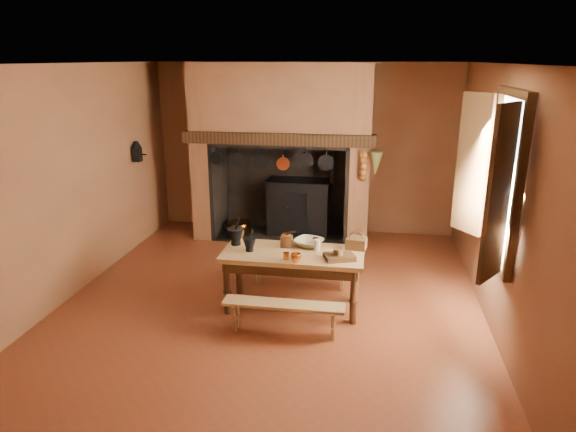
% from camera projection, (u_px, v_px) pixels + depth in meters
% --- Properties ---
extents(floor, '(5.50, 5.50, 0.00)m').
position_uv_depth(floor, '(274.00, 297.00, 6.40)').
color(floor, brown).
rests_on(floor, ground).
extents(ceiling, '(5.50, 5.50, 0.00)m').
position_uv_depth(ceiling, '(272.00, 63.00, 5.58)').
color(ceiling, silver).
rests_on(ceiling, back_wall).
extents(back_wall, '(5.00, 0.02, 2.80)m').
position_uv_depth(back_wall, '(305.00, 149.00, 8.58)').
color(back_wall, brown).
rests_on(back_wall, floor).
extents(wall_left, '(0.02, 5.50, 2.80)m').
position_uv_depth(wall_left, '(76.00, 180.00, 6.39)').
color(wall_left, brown).
rests_on(wall_left, floor).
extents(wall_right, '(0.02, 5.50, 2.80)m').
position_uv_depth(wall_right, '(497.00, 197.00, 5.60)').
color(wall_right, brown).
rests_on(wall_right, floor).
extents(wall_front, '(5.00, 0.02, 2.80)m').
position_uv_depth(wall_front, '(193.00, 287.00, 3.40)').
color(wall_front, brown).
rests_on(wall_front, floor).
extents(chimney_breast, '(2.95, 0.96, 2.80)m').
position_uv_depth(chimney_breast, '(282.00, 127.00, 8.09)').
color(chimney_breast, brown).
rests_on(chimney_breast, floor).
extents(iron_range, '(1.12, 0.55, 1.60)m').
position_uv_depth(iron_range, '(299.00, 206.00, 8.57)').
color(iron_range, black).
rests_on(iron_range, floor).
extents(hearth_pans, '(0.51, 0.62, 0.20)m').
position_uv_depth(hearth_pans, '(238.00, 229.00, 8.63)').
color(hearth_pans, '#BA772B').
rests_on(hearth_pans, floor).
extents(hanging_pans, '(1.92, 0.29, 0.27)m').
position_uv_depth(hanging_pans, '(274.00, 161.00, 7.76)').
color(hanging_pans, black).
rests_on(hanging_pans, chimney_breast).
extents(onion_string, '(0.12, 0.10, 0.46)m').
position_uv_depth(onion_string, '(363.00, 166.00, 7.54)').
color(onion_string, '#A4611E').
rests_on(onion_string, chimney_breast).
extents(herb_bunch, '(0.20, 0.20, 0.35)m').
position_uv_depth(herb_bunch, '(376.00, 163.00, 7.50)').
color(herb_bunch, brown).
rests_on(herb_bunch, chimney_breast).
extents(window, '(0.39, 1.75, 1.76)m').
position_uv_depth(window, '(494.00, 178.00, 5.15)').
color(window, white).
rests_on(window, wall_right).
extents(wall_coffee_mill, '(0.23, 0.16, 0.31)m').
position_uv_depth(wall_coffee_mill, '(137.00, 150.00, 7.80)').
color(wall_coffee_mill, black).
rests_on(wall_coffee_mill, wall_left).
extents(work_table, '(1.63, 0.73, 0.71)m').
position_uv_depth(work_table, '(293.00, 261.00, 5.97)').
color(work_table, tan).
rests_on(work_table, floor).
extents(bench_front, '(1.31, 0.23, 0.37)m').
position_uv_depth(bench_front, '(284.00, 311.00, 5.47)').
color(bench_front, tan).
rests_on(bench_front, floor).
extents(bench_back, '(1.34, 0.23, 0.38)m').
position_uv_depth(bench_back, '(300.00, 266.00, 6.62)').
color(bench_back, tan).
rests_on(bench_back, floor).
extents(mortar_large, '(0.20, 0.20, 0.34)m').
position_uv_depth(mortar_large, '(236.00, 236.00, 6.14)').
color(mortar_large, black).
rests_on(mortar_large, work_table).
extents(mortar_small, '(0.16, 0.16, 0.27)m').
position_uv_depth(mortar_small, '(249.00, 244.00, 5.94)').
color(mortar_small, black).
rests_on(mortar_small, work_table).
extents(coffee_grinder, '(0.18, 0.13, 0.20)m').
position_uv_depth(coffee_grinder, '(287.00, 240.00, 6.09)').
color(coffee_grinder, '#3E2913').
rests_on(coffee_grinder, work_table).
extents(brass_mug_a, '(0.09, 0.09, 0.08)m').
position_uv_depth(brass_mug_a, '(286.00, 256.00, 5.71)').
color(brass_mug_a, '#BA772B').
rests_on(brass_mug_a, work_table).
extents(brass_mug_b, '(0.08, 0.08, 0.09)m').
position_uv_depth(brass_mug_b, '(315.00, 241.00, 6.15)').
color(brass_mug_b, '#BA772B').
rests_on(brass_mug_b, work_table).
extents(mixing_bowl, '(0.43, 0.43, 0.08)m').
position_uv_depth(mixing_bowl, '(309.00, 243.00, 6.12)').
color(mixing_bowl, beige).
rests_on(mixing_bowl, work_table).
extents(stoneware_crock, '(0.13, 0.13, 0.13)m').
position_uv_depth(stoneware_crock, '(338.00, 254.00, 5.68)').
color(stoneware_crock, brown).
rests_on(stoneware_crock, work_table).
extents(glass_jar, '(0.08, 0.08, 0.13)m').
position_uv_depth(glass_jar, '(317.00, 245.00, 5.97)').
color(glass_jar, beige).
rests_on(glass_jar, work_table).
extents(wicker_basket, '(0.25, 0.20, 0.22)m').
position_uv_depth(wicker_basket, '(356.00, 243.00, 6.02)').
color(wicker_basket, '#503318').
rests_on(wicker_basket, work_table).
extents(wooden_tray, '(0.39, 0.33, 0.06)m').
position_uv_depth(wooden_tray, '(339.00, 257.00, 5.71)').
color(wooden_tray, '#3E2913').
rests_on(wooden_tray, work_table).
extents(brass_cup, '(0.14, 0.14, 0.10)m').
position_uv_depth(brass_cup, '(296.00, 258.00, 5.64)').
color(brass_cup, '#BA772B').
rests_on(brass_cup, work_table).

